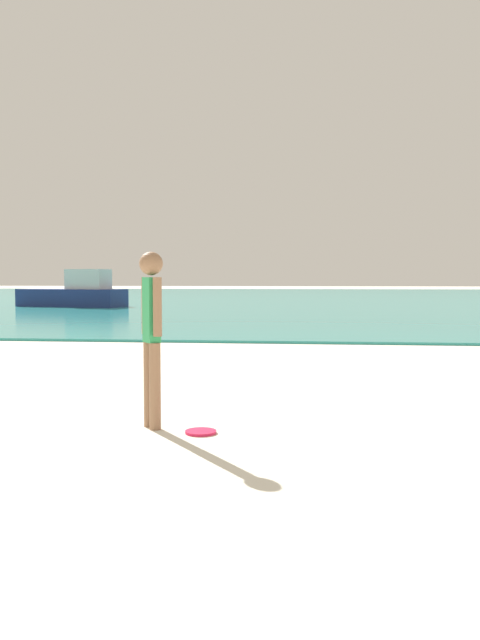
# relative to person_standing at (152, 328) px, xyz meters

# --- Properties ---
(water) EXTENTS (160.00, 60.00, 0.06)m
(water) POSITION_rel_person_standing_xyz_m (0.68, 37.96, -0.91)
(water) COLOR teal
(water) RESTS_ON ground
(person_standing) EXTENTS (0.25, 0.33, 1.64)m
(person_standing) POSITION_rel_person_standing_xyz_m (0.00, 0.00, 0.00)
(person_standing) COLOR #936B4C
(person_standing) RESTS_ON ground
(frisbee) EXTENTS (0.28, 0.28, 0.03)m
(frisbee) POSITION_rel_person_standing_xyz_m (0.49, -0.17, -0.92)
(frisbee) COLOR #E51E4C
(frisbee) RESTS_ON ground
(boat_near) EXTENTS (5.21, 2.73, 1.69)m
(boat_near) POSITION_rel_person_standing_xyz_m (-9.18, 23.24, -0.29)
(boat_near) COLOR navy
(boat_near) RESTS_ON water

